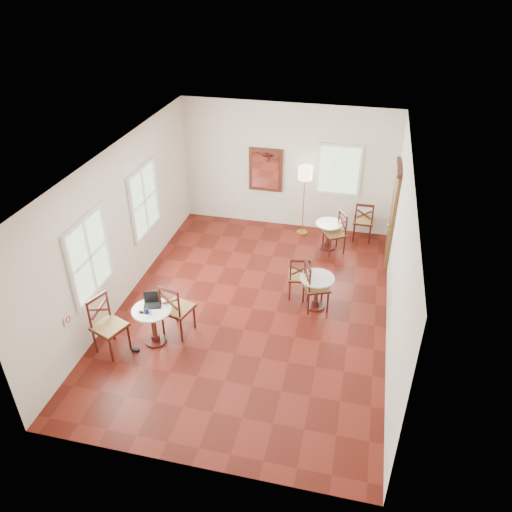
{
  "coord_description": "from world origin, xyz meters",
  "views": [
    {
      "loc": [
        1.78,
        -7.38,
        5.92
      ],
      "look_at": [
        0.0,
        0.3,
        1.0
      ],
      "focal_mm": 35.15,
      "sensor_mm": 36.0,
      "label": 1
    }
  ],
  "objects_px": {
    "cafe_table_back": "(328,233)",
    "water_glass": "(150,312)",
    "cafe_table_mid": "(316,289)",
    "navy_mug": "(147,311)",
    "chair_near_b": "(108,325)",
    "mouse": "(141,312)",
    "chair_back_a": "(363,221)",
    "power_adapter": "(136,350)",
    "cafe_table_near": "(153,322)",
    "floor_lamp": "(305,178)",
    "chair_near_a": "(176,309)",
    "chair_mid_b": "(315,286)",
    "laptop": "(152,302)",
    "chair_mid_a": "(299,276)",
    "chair_back_b": "(335,233)"
  },
  "relations": [
    {
      "from": "chair_back_b",
      "to": "water_glass",
      "type": "xyz_separation_m",
      "value": [
        -2.71,
        -3.9,
        0.29
      ]
    },
    {
      "from": "chair_near_b",
      "to": "mouse",
      "type": "distance_m",
      "value": 0.6
    },
    {
      "from": "chair_back_a",
      "to": "power_adapter",
      "type": "relative_size",
      "value": 8.66
    },
    {
      "from": "chair_near_b",
      "to": "chair_mid_b",
      "type": "distance_m",
      "value": 3.75
    },
    {
      "from": "chair_back_a",
      "to": "chair_back_b",
      "type": "distance_m",
      "value": 0.9
    },
    {
      "from": "cafe_table_mid",
      "to": "chair_back_b",
      "type": "height_order",
      "value": "chair_back_b"
    },
    {
      "from": "water_glass",
      "to": "chair_near_b",
      "type": "bearing_deg",
      "value": -161.39
    },
    {
      "from": "chair_back_a",
      "to": "floor_lamp",
      "type": "height_order",
      "value": "floor_lamp"
    },
    {
      "from": "laptop",
      "to": "water_glass",
      "type": "xyz_separation_m",
      "value": [
        0.07,
        -0.27,
        -0.01
      ]
    },
    {
      "from": "chair_near_b",
      "to": "water_glass",
      "type": "relative_size",
      "value": 11.36
    },
    {
      "from": "cafe_table_mid",
      "to": "mouse",
      "type": "xyz_separation_m",
      "value": [
        -2.73,
        -1.74,
        0.3
      ]
    },
    {
      "from": "chair_near_b",
      "to": "navy_mug",
      "type": "xyz_separation_m",
      "value": [
        0.61,
        0.25,
        0.23
      ]
    },
    {
      "from": "cafe_table_mid",
      "to": "cafe_table_near",
      "type": "bearing_deg",
      "value": -148.08
    },
    {
      "from": "laptop",
      "to": "mouse",
      "type": "bearing_deg",
      "value": -128.64
    },
    {
      "from": "navy_mug",
      "to": "chair_back_b",
      "type": "bearing_deg",
      "value": 54.33
    },
    {
      "from": "mouse",
      "to": "water_glass",
      "type": "height_order",
      "value": "water_glass"
    },
    {
      "from": "chair_mid_a",
      "to": "cafe_table_mid",
      "type": "bearing_deg",
      "value": 133.58
    },
    {
      "from": "cafe_table_mid",
      "to": "chair_mid_b",
      "type": "bearing_deg",
      "value": -144.87
    },
    {
      "from": "chair_mid_a",
      "to": "mouse",
      "type": "distance_m",
      "value": 3.11
    },
    {
      "from": "chair_near_b",
      "to": "mouse",
      "type": "relative_size",
      "value": 11.11
    },
    {
      "from": "cafe_table_near",
      "to": "cafe_table_mid",
      "type": "height_order",
      "value": "cafe_table_near"
    },
    {
      "from": "mouse",
      "to": "floor_lamp",
      "type": "bearing_deg",
      "value": 85.24
    },
    {
      "from": "chair_back_a",
      "to": "mouse",
      "type": "height_order",
      "value": "chair_back_a"
    },
    {
      "from": "cafe_table_mid",
      "to": "cafe_table_back",
      "type": "bearing_deg",
      "value": 90.33
    },
    {
      "from": "chair_mid_a",
      "to": "chair_back_b",
      "type": "xyz_separation_m",
      "value": [
        0.52,
        1.87,
        0.0
      ]
    },
    {
      "from": "chair_back_a",
      "to": "navy_mug",
      "type": "distance_m",
      "value": 5.67
    },
    {
      "from": "cafe_table_near",
      "to": "navy_mug",
      "type": "xyz_separation_m",
      "value": [
        -0.04,
        -0.11,
        0.31
      ]
    },
    {
      "from": "floor_lamp",
      "to": "water_glass",
      "type": "relative_size",
      "value": 18.14
    },
    {
      "from": "cafe_table_back",
      "to": "water_glass",
      "type": "height_order",
      "value": "water_glass"
    },
    {
      "from": "cafe_table_back",
      "to": "chair_near_a",
      "type": "distance_m",
      "value": 4.22
    },
    {
      "from": "chair_back_b",
      "to": "water_glass",
      "type": "height_order",
      "value": "chair_back_b"
    },
    {
      "from": "cafe_table_mid",
      "to": "chair_back_a",
      "type": "height_order",
      "value": "chair_back_a"
    },
    {
      "from": "chair_near_b",
      "to": "water_glass",
      "type": "bearing_deg",
      "value": -50.47
    },
    {
      "from": "water_glass",
      "to": "power_adapter",
      "type": "bearing_deg",
      "value": -147.08
    },
    {
      "from": "cafe_table_back",
      "to": "water_glass",
      "type": "bearing_deg",
      "value": -122.44
    },
    {
      "from": "chair_mid_b",
      "to": "laptop",
      "type": "height_order",
      "value": "chair_mid_b"
    },
    {
      "from": "chair_back_a",
      "to": "chair_mid_a",
      "type": "bearing_deg",
      "value": 67.44
    },
    {
      "from": "chair_mid_a",
      "to": "water_glass",
      "type": "bearing_deg",
      "value": 33.39
    },
    {
      "from": "chair_back_b",
      "to": "navy_mug",
      "type": "relative_size",
      "value": 8.14
    },
    {
      "from": "navy_mug",
      "to": "water_glass",
      "type": "relative_size",
      "value": 1.24
    },
    {
      "from": "chair_back_b",
      "to": "navy_mug",
      "type": "height_order",
      "value": "chair_back_b"
    },
    {
      "from": "chair_mid_b",
      "to": "power_adapter",
      "type": "xyz_separation_m",
      "value": [
        -2.8,
        -1.9,
        -0.47
      ]
    },
    {
      "from": "cafe_table_back",
      "to": "chair_back_a",
      "type": "height_order",
      "value": "chair_back_a"
    },
    {
      "from": "cafe_table_mid",
      "to": "chair_near_b",
      "type": "relative_size",
      "value": 0.64
    },
    {
      "from": "cafe_table_back",
      "to": "floor_lamp",
      "type": "distance_m",
      "value": 1.35
    },
    {
      "from": "mouse",
      "to": "chair_near_b",
      "type": "bearing_deg",
      "value": -135.99
    },
    {
      "from": "chair_near_b",
      "to": "mouse",
      "type": "height_order",
      "value": "chair_near_b"
    },
    {
      "from": "navy_mug",
      "to": "floor_lamp",
      "type": "bearing_deg",
      "value": 66.8
    },
    {
      "from": "cafe_table_mid",
      "to": "navy_mug",
      "type": "distance_m",
      "value": 3.17
    },
    {
      "from": "laptop",
      "to": "navy_mug",
      "type": "height_order",
      "value": "laptop"
    }
  ]
}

